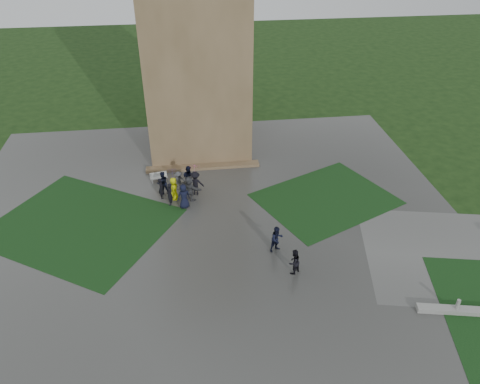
{
  "coord_description": "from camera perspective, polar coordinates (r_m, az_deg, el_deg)",
  "views": [
    {
      "loc": [
        -1.14,
        -21.97,
        18.67
      ],
      "look_at": [
        2.26,
        4.87,
        1.2
      ],
      "focal_mm": 35.0,
      "sensor_mm": 36.0,
      "label": 1
    }
  ],
  "objects": [
    {
      "name": "lawn_inset_right",
      "position": [
        34.17,
        10.42,
        -0.83
      ],
      "size": [
        11.12,
        10.15,
        0.01
      ],
      "primitive_type": "cube",
      "rotation": [
        0.0,
        0.0,
        0.44
      ],
      "color": "black",
      "rests_on": "plaza"
    },
    {
      "name": "ground",
      "position": [
        28.85,
        -3.26,
        -7.54
      ],
      "size": [
        120.0,
        120.0,
        0.0
      ],
      "primitive_type": "plane",
      "color": "black"
    },
    {
      "name": "tower_plinth",
      "position": [
        37.49,
        -4.53,
        3.1
      ],
      "size": [
        9.0,
        0.8,
        0.22
      ],
      "primitive_type": "cube",
      "color": "brown",
      "rests_on": "plaza"
    },
    {
      "name": "visitor_cluster",
      "position": [
        33.6,
        -6.94,
        0.94
      ],
      "size": [
        3.47,
        3.48,
        2.48
      ],
      "color": "black",
      "rests_on": "plaza"
    },
    {
      "name": "pedestrian_near",
      "position": [
        27.18,
        6.6,
        -8.45
      ],
      "size": [
        0.9,
        0.82,
        1.62
      ],
      "primitive_type": "imported",
      "rotation": [
        0.0,
        0.0,
        3.75
      ],
      "color": "black",
      "rests_on": "plaza"
    },
    {
      "name": "lawn_inset_left",
      "position": [
        32.8,
        -18.83,
        -3.83
      ],
      "size": [
        14.1,
        13.46,
        0.01
      ],
      "primitive_type": "cube",
      "rotation": [
        0.0,
        0.0,
        -0.56
      ],
      "color": "black",
      "rests_on": "plaza"
    },
    {
      "name": "bench",
      "position": [
        36.0,
        -9.88,
        1.81
      ],
      "size": [
        1.33,
        0.61,
        0.74
      ],
      "rotation": [
        0.0,
        0.0,
        0.17
      ],
      "color": "beige",
      "rests_on": "plaza"
    },
    {
      "name": "tower",
      "position": [
        38.23,
        -5.54,
        18.05
      ],
      "size": [
        8.0,
        8.0,
        18.0
      ],
      "primitive_type": "cube",
      "color": "brown",
      "rests_on": "ground"
    },
    {
      "name": "plaza",
      "position": [
        30.4,
        -3.56,
        -5.1
      ],
      "size": [
        34.0,
        34.0,
        0.02
      ],
      "primitive_type": "cube",
      "color": "#383835",
      "rests_on": "ground"
    },
    {
      "name": "pedestrian_mid",
      "position": [
        28.6,
        4.52,
        -5.73
      ],
      "size": [
        0.97,
        0.79,
        1.73
      ],
      "primitive_type": "imported",
      "rotation": [
        0.0,
        0.0,
        0.43
      ],
      "color": "black",
      "rests_on": "plaza"
    }
  ]
}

